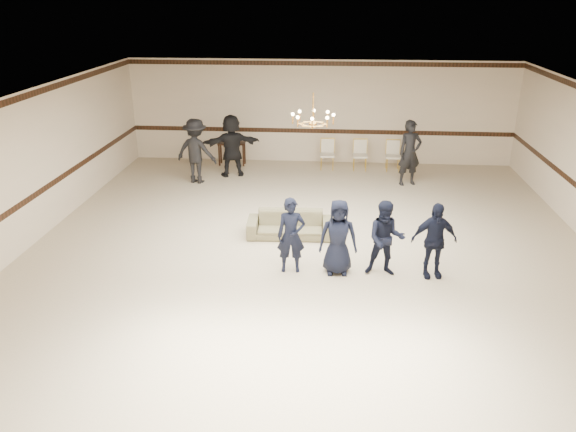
% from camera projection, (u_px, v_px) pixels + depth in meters
% --- Properties ---
extents(room, '(12.01, 14.01, 3.21)m').
position_uv_depth(room, '(310.00, 183.00, 10.97)').
color(room, beige).
rests_on(room, ground).
extents(chair_rail, '(12.00, 0.02, 0.14)m').
position_uv_depth(chair_rail, '(320.00, 131.00, 17.66)').
color(chair_rail, '#32190F').
rests_on(chair_rail, wall_back).
extents(crown_molding, '(12.00, 0.02, 0.14)m').
position_uv_depth(crown_molding, '(321.00, 63.00, 16.88)').
color(crown_molding, '#32190F').
rests_on(crown_molding, wall_back).
extents(chandelier, '(0.94, 0.94, 0.89)m').
position_uv_depth(chandelier, '(313.00, 108.00, 11.42)').
color(chandelier, gold).
rests_on(chandelier, ceiling).
extents(boy_a, '(0.58, 0.41, 1.50)m').
position_uv_depth(boy_a, '(291.00, 236.00, 10.70)').
color(boy_a, black).
rests_on(boy_a, floor).
extents(boy_b, '(0.75, 0.51, 1.50)m').
position_uv_depth(boy_b, '(338.00, 237.00, 10.64)').
color(boy_b, black).
rests_on(boy_b, floor).
extents(boy_c, '(0.75, 0.59, 1.50)m').
position_uv_depth(boy_c, '(386.00, 239.00, 10.57)').
color(boy_c, black).
rests_on(boy_c, floor).
extents(boy_d, '(0.92, 0.48, 1.50)m').
position_uv_depth(boy_d, '(434.00, 240.00, 10.50)').
color(boy_d, black).
rests_on(boy_d, floor).
extents(settee, '(1.93, 0.82, 0.55)m').
position_uv_depth(settee, '(290.00, 224.00, 12.43)').
color(settee, '#686545').
rests_on(settee, floor).
extents(adult_left, '(1.31, 0.93, 1.84)m').
position_uv_depth(adult_left, '(196.00, 151.00, 15.74)').
color(adult_left, black).
rests_on(adult_left, floor).
extents(adult_mid, '(1.79, 1.04, 1.84)m').
position_uv_depth(adult_mid, '(232.00, 145.00, 16.32)').
color(adult_mid, black).
rests_on(adult_mid, floor).
extents(adult_right, '(0.78, 0.64, 1.84)m').
position_uv_depth(adult_right, '(410.00, 153.00, 15.56)').
color(adult_right, black).
rests_on(adult_right, floor).
extents(banquet_chair_left, '(0.46, 0.46, 0.91)m').
position_uv_depth(banquet_chair_left, '(327.00, 155.00, 17.12)').
color(banquet_chair_left, beige).
rests_on(banquet_chair_left, floor).
extents(banquet_chair_mid, '(0.46, 0.46, 0.91)m').
position_uv_depth(banquet_chair_mid, '(360.00, 155.00, 17.04)').
color(banquet_chair_mid, beige).
rests_on(banquet_chair_mid, floor).
extents(banquet_chair_right, '(0.47, 0.47, 0.91)m').
position_uv_depth(banquet_chair_right, '(393.00, 156.00, 16.96)').
color(banquet_chair_right, beige).
rests_on(banquet_chair_right, floor).
extents(console_table, '(0.89, 0.44, 0.72)m').
position_uv_depth(console_table, '(232.00, 154.00, 17.56)').
color(console_table, '#351C11').
rests_on(console_table, floor).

